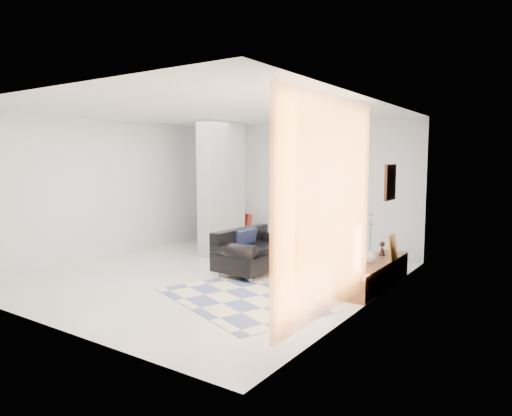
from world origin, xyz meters
The scene contains 17 objects.
floor centered at (0.00, 0.00, 0.00)m, with size 6.00×6.00×0.00m, color silver.
ceiling centered at (0.00, 0.00, 2.80)m, with size 6.00×6.00×0.00m, color white.
wall_back centered at (0.00, 3.00, 1.40)m, with size 6.00×6.00×0.00m, color silver.
wall_front centered at (0.00, -3.00, 1.40)m, with size 6.00×6.00×0.00m, color silver.
wall_left centered at (-2.75, 0.00, 1.40)m, with size 6.00×6.00×0.00m, color silver.
wall_right centered at (2.75, 0.00, 1.40)m, with size 6.00×6.00×0.00m, color silver.
partition_column centered at (-1.10, 1.60, 1.40)m, with size 0.35×1.20×2.80m, color #A8ADAF.
hallway_door centered at (-2.10, 2.96, 1.02)m, with size 0.85×0.06×2.04m, color beige.
curtain centered at (2.67, -1.15, 1.45)m, with size 2.55×2.55×0.00m, color #FF9B43.
wall_art centered at (2.72, 0.90, 1.65)m, with size 0.04×0.45×0.55m, color #3D1F10.
media_console centered at (2.52, 0.90, 0.20)m, with size 0.45×2.07×0.80m.
loveseat centered at (0.39, 0.59, 0.36)m, with size 0.93×1.53×0.76m.
daybed centered at (-1.41, 2.49, 0.42)m, with size 1.86×1.32×0.77m.
area_rug centered at (1.19, -0.86, 0.01)m, with size 2.40×1.60×0.01m, color beige.
cylinder_lamp centered at (2.50, 0.17, 0.73)m, with size 0.12×0.12×0.66m, color silver.
bronze_figurine centered at (2.47, 1.37, 0.52)m, with size 0.12×0.12×0.23m, color black, non-canonical shape.
vase centered at (2.47, 0.78, 0.51)m, with size 0.20×0.20×0.21m, color silver.
Camera 1 is at (4.91, -6.00, 1.99)m, focal length 32.00 mm.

